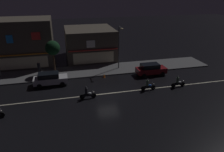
% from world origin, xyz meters
% --- Properties ---
extents(ground_plane, '(140.00, 140.00, 0.00)m').
position_xyz_m(ground_plane, '(0.00, 0.00, 0.00)').
color(ground_plane, black).
extents(lane_divider_stripe, '(34.07, 0.16, 0.01)m').
position_xyz_m(lane_divider_stripe, '(0.00, 0.00, 0.01)').
color(lane_divider_stripe, beige).
rests_on(lane_divider_stripe, ground).
extents(sidewalk_far, '(35.87, 4.86, 0.14)m').
position_xyz_m(sidewalk_far, '(0.00, 7.92, 0.07)').
color(sidewalk_far, '#4C4C4F').
rests_on(sidewalk_far, ground).
extents(storefront_left_block, '(8.24, 8.89, 5.31)m').
position_xyz_m(storefront_left_block, '(-0.00, 14.71, 2.65)').
color(storefront_left_block, '#4C443A').
rests_on(storefront_left_block, ground).
extents(storefront_center_block, '(9.10, 7.25, 7.35)m').
position_xyz_m(storefront_center_block, '(-10.76, 13.90, 3.67)').
color(storefront_center_block, '#4C443A').
rests_on(storefront_center_block, ground).
extents(streetlamp_mid, '(0.44, 1.64, 6.50)m').
position_xyz_m(streetlamp_mid, '(3.50, 7.69, 4.02)').
color(streetlamp_mid, '#47494C').
rests_on(streetlamp_mid, sidewalk_far).
extents(pedestrian_on_sidewalk, '(0.41, 0.41, 1.97)m').
position_xyz_m(pedestrian_on_sidewalk, '(-8.32, 7.88, 1.05)').
color(pedestrian_on_sidewalk, '#232328').
rests_on(pedestrian_on_sidewalk, sidewalk_far).
extents(street_tree, '(2.08, 2.08, 4.78)m').
position_xyz_m(street_tree, '(-6.15, 8.23, 3.84)').
color(street_tree, '#473323').
rests_on(street_tree, sidewalk_far).
extents(parked_car_near_kerb, '(4.30, 1.98, 1.67)m').
position_xyz_m(parked_car_near_kerb, '(-6.72, 4.23, 0.87)').
color(parked_car_near_kerb, silver).
rests_on(parked_car_near_kerb, ground).
extents(parked_car_trailing, '(4.30, 1.98, 1.67)m').
position_xyz_m(parked_car_trailing, '(7.37, 4.40, 0.87)').
color(parked_car_trailing, maroon).
rests_on(parked_car_trailing, ground).
extents(motorcycle_lead, '(1.90, 0.60, 1.52)m').
position_xyz_m(motorcycle_lead, '(9.08, -0.30, 0.63)').
color(motorcycle_lead, black).
rests_on(motorcycle_lead, ground).
extents(motorcycle_following, '(1.90, 0.60, 1.52)m').
position_xyz_m(motorcycle_following, '(-2.55, -0.64, 0.63)').
color(motorcycle_following, black).
rests_on(motorcycle_following, ground).
extents(motorcycle_opposite_lane, '(1.90, 0.60, 1.52)m').
position_xyz_m(motorcycle_opposite_lane, '(5.00, -0.26, 0.63)').
color(motorcycle_opposite_lane, black).
rests_on(motorcycle_opposite_lane, ground).
extents(traffic_cone, '(0.36, 0.36, 0.55)m').
position_xyz_m(traffic_cone, '(0.57, 5.02, 0.28)').
color(traffic_cone, orange).
rests_on(traffic_cone, ground).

